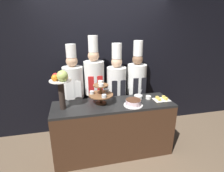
{
  "coord_description": "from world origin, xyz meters",
  "views": [
    {
      "loc": [
        -0.57,
        -2.09,
        2.0
      ],
      "look_at": [
        0.0,
        0.39,
        1.13
      ],
      "focal_mm": 28.0,
      "sensor_mm": 36.0,
      "label": 1
    }
  ],
  "objects_px": {
    "serving_bowl_far": "(138,97)",
    "chef_right": "(136,85)",
    "tiered_stand": "(101,93)",
    "chef_left": "(74,90)",
    "cake_square_tray": "(161,99)",
    "chef_center_right": "(116,88)",
    "fruit_pedestal": "(61,83)",
    "cake_round": "(133,103)",
    "cup_white": "(148,97)",
    "chef_center_left": "(94,86)"
  },
  "relations": [
    {
      "from": "serving_bowl_far",
      "to": "chef_right",
      "type": "relative_size",
      "value": 0.09
    },
    {
      "from": "tiered_stand",
      "to": "chef_left",
      "type": "distance_m",
      "value": 0.64
    },
    {
      "from": "tiered_stand",
      "to": "serving_bowl_far",
      "type": "bearing_deg",
      "value": 4.67
    },
    {
      "from": "cake_square_tray",
      "to": "chef_center_right",
      "type": "distance_m",
      "value": 0.83
    },
    {
      "from": "chef_left",
      "to": "fruit_pedestal",
      "type": "bearing_deg",
      "value": -105.65
    },
    {
      "from": "cake_round",
      "to": "cake_square_tray",
      "type": "height_order",
      "value": "cake_round"
    },
    {
      "from": "cake_round",
      "to": "cup_white",
      "type": "distance_m",
      "value": 0.37
    },
    {
      "from": "cake_round",
      "to": "cup_white",
      "type": "height_order",
      "value": "cake_round"
    },
    {
      "from": "tiered_stand",
      "to": "serving_bowl_far",
      "type": "relative_size",
      "value": 2.3
    },
    {
      "from": "fruit_pedestal",
      "to": "cake_round",
      "type": "distance_m",
      "value": 1.08
    },
    {
      "from": "chef_right",
      "to": "chef_center_right",
      "type": "bearing_deg",
      "value": 179.99
    },
    {
      "from": "tiered_stand",
      "to": "cup_white",
      "type": "bearing_deg",
      "value": 0.59
    },
    {
      "from": "chef_center_right",
      "to": "serving_bowl_far",
      "type": "bearing_deg",
      "value": -59.68
    },
    {
      "from": "cake_round",
      "to": "tiered_stand",
      "type": "bearing_deg",
      "value": 158.83
    },
    {
      "from": "fruit_pedestal",
      "to": "chef_center_right",
      "type": "bearing_deg",
      "value": 31.62
    },
    {
      "from": "fruit_pedestal",
      "to": "chef_left",
      "type": "relative_size",
      "value": 0.33
    },
    {
      "from": "serving_bowl_far",
      "to": "chef_center_right",
      "type": "bearing_deg",
      "value": 120.32
    },
    {
      "from": "cup_white",
      "to": "chef_center_right",
      "type": "height_order",
      "value": "chef_center_right"
    },
    {
      "from": "chef_left",
      "to": "cup_white",
      "type": "bearing_deg",
      "value": -22.23
    },
    {
      "from": "tiered_stand",
      "to": "chef_center_right",
      "type": "height_order",
      "value": "chef_center_right"
    },
    {
      "from": "chef_center_left",
      "to": "fruit_pedestal",
      "type": "bearing_deg",
      "value": -132.51
    },
    {
      "from": "cake_square_tray",
      "to": "serving_bowl_far",
      "type": "height_order",
      "value": "serving_bowl_far"
    },
    {
      "from": "tiered_stand",
      "to": "chef_left",
      "type": "bearing_deg",
      "value": 128.95
    },
    {
      "from": "fruit_pedestal",
      "to": "cup_white",
      "type": "bearing_deg",
      "value": 3.67
    },
    {
      "from": "chef_right",
      "to": "cake_square_tray",
      "type": "bearing_deg",
      "value": -69.01
    },
    {
      "from": "tiered_stand",
      "to": "chef_right",
      "type": "height_order",
      "value": "chef_right"
    },
    {
      "from": "cake_round",
      "to": "chef_right",
      "type": "distance_m",
      "value": 0.73
    },
    {
      "from": "cup_white",
      "to": "cake_square_tray",
      "type": "distance_m",
      "value": 0.21
    },
    {
      "from": "tiered_stand",
      "to": "chef_right",
      "type": "distance_m",
      "value": 0.9
    },
    {
      "from": "cake_round",
      "to": "serving_bowl_far",
      "type": "distance_m",
      "value": 0.28
    },
    {
      "from": "chef_center_right",
      "to": "cake_square_tray",
      "type": "bearing_deg",
      "value": -43.38
    },
    {
      "from": "cake_round",
      "to": "cake_square_tray",
      "type": "xyz_separation_m",
      "value": [
        0.51,
        0.1,
        -0.03
      ]
    },
    {
      "from": "cake_round",
      "to": "cake_square_tray",
      "type": "relative_size",
      "value": 1.13
    },
    {
      "from": "tiered_stand",
      "to": "cake_square_tray",
      "type": "height_order",
      "value": "tiered_stand"
    },
    {
      "from": "cup_white",
      "to": "cake_round",
      "type": "bearing_deg",
      "value": -150.39
    },
    {
      "from": "serving_bowl_far",
      "to": "chef_center_right",
      "type": "xyz_separation_m",
      "value": [
        -0.26,
        0.44,
        0.03
      ]
    },
    {
      "from": "fruit_pedestal",
      "to": "chef_center_left",
      "type": "distance_m",
      "value": 0.81
    },
    {
      "from": "cup_white",
      "to": "cake_square_tray",
      "type": "relative_size",
      "value": 0.34
    },
    {
      "from": "chef_left",
      "to": "chef_right",
      "type": "relative_size",
      "value": 0.98
    },
    {
      "from": "cup_white",
      "to": "chef_right",
      "type": "relative_size",
      "value": 0.05
    },
    {
      "from": "fruit_pedestal",
      "to": "cake_round",
      "type": "xyz_separation_m",
      "value": [
        1.01,
        -0.1,
        -0.35
      ]
    },
    {
      "from": "cake_square_tray",
      "to": "chef_right",
      "type": "distance_m",
      "value": 0.61
    },
    {
      "from": "fruit_pedestal",
      "to": "chef_center_left",
      "type": "bearing_deg",
      "value": 47.49
    },
    {
      "from": "cup_white",
      "to": "serving_bowl_far",
      "type": "relative_size",
      "value": 0.54
    },
    {
      "from": "tiered_stand",
      "to": "cake_square_tray",
      "type": "xyz_separation_m",
      "value": [
        0.97,
        -0.08,
        -0.16
      ]
    },
    {
      "from": "serving_bowl_far",
      "to": "chef_center_right",
      "type": "distance_m",
      "value": 0.51
    },
    {
      "from": "fruit_pedestal",
      "to": "cake_round",
      "type": "height_order",
      "value": "fruit_pedestal"
    },
    {
      "from": "chef_center_left",
      "to": "cake_round",
      "type": "bearing_deg",
      "value": -53.58
    },
    {
      "from": "serving_bowl_far",
      "to": "chef_left",
      "type": "distance_m",
      "value": 1.11
    },
    {
      "from": "cup_white",
      "to": "chef_left",
      "type": "distance_m",
      "value": 1.27
    }
  ]
}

